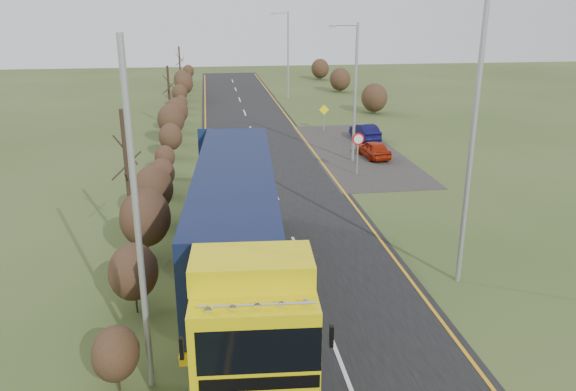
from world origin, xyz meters
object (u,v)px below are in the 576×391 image
(lorry, at_px, (238,231))
(speed_sign, at_px, (358,146))
(streetlight_near, at_px, (469,131))
(car_red_hatchback, at_px, (374,149))
(car_blue_sedan, at_px, (365,132))

(lorry, xyz_separation_m, speed_sign, (7.82, 14.01, -0.72))
(lorry, distance_m, streetlight_near, 8.45)
(car_red_hatchback, relative_size, car_blue_sedan, 0.93)
(speed_sign, bearing_deg, car_red_hatchback, 60.86)
(car_red_hatchback, xyz_separation_m, car_blue_sedan, (0.86, 5.24, 0.03))
(lorry, relative_size, car_red_hatchback, 4.78)
(streetlight_near, xyz_separation_m, speed_sign, (-0.05, 13.73, -3.79))
(lorry, relative_size, car_blue_sedan, 4.43)
(car_blue_sedan, height_order, streetlight_near, streetlight_near)
(car_red_hatchback, bearing_deg, streetlight_near, 76.59)
(lorry, relative_size, speed_sign, 6.32)
(car_blue_sedan, bearing_deg, streetlight_near, 77.32)
(car_red_hatchback, distance_m, speed_sign, 4.55)
(lorry, height_order, speed_sign, lorry)
(car_red_hatchback, xyz_separation_m, speed_sign, (-2.13, -3.82, 1.24))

